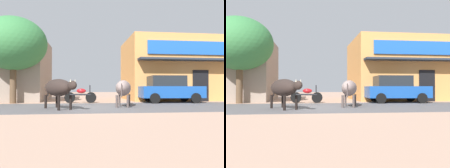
# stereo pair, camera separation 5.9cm
# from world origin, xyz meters

# --- Properties ---
(ground) EXTENTS (80.00, 80.00, 0.00)m
(ground) POSITION_xyz_m (0.00, 0.00, 0.00)
(ground) COLOR tan
(asphalt_road) EXTENTS (72.00, 5.55, 0.00)m
(asphalt_road) POSITION_xyz_m (0.00, 0.00, 0.00)
(asphalt_road) COLOR #585557
(asphalt_road) RESTS_ON ground
(storefront_right_club) EXTENTS (8.44, 6.55, 4.58)m
(storefront_right_club) POSITION_xyz_m (7.08, 6.66, 2.29)
(storefront_right_club) COLOR #D5904B
(storefront_right_club) RESTS_ON ground
(roadside_tree) EXTENTS (3.88, 3.88, 5.05)m
(roadside_tree) POSITION_xyz_m (-4.52, 3.28, 3.48)
(roadside_tree) COLOR brown
(roadside_tree) RESTS_ON ground
(parked_hatchback_car) EXTENTS (3.84, 2.07, 1.64)m
(parked_hatchback_car) POSITION_xyz_m (4.84, 3.00, 0.84)
(parked_hatchback_car) COLOR #184A9F
(parked_hatchback_car) RESTS_ON ground
(parked_motorcycle) EXTENTS (1.91, 0.31, 1.07)m
(parked_motorcycle) POSITION_xyz_m (-0.59, 3.16, 0.48)
(parked_motorcycle) COLOR black
(parked_motorcycle) RESTS_ON ground
(cow_near_brown) EXTENTS (1.76, 2.41, 1.28)m
(cow_near_brown) POSITION_xyz_m (-1.51, -0.84, 0.90)
(cow_near_brown) COLOR #2D231F
(cow_near_brown) RESTS_ON ground
(cow_far_dark) EXTENTS (1.19, 2.58, 1.27)m
(cow_far_dark) POSITION_xyz_m (1.48, 0.24, 0.88)
(cow_far_dark) COLOR gray
(cow_far_dark) RESTS_ON ground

